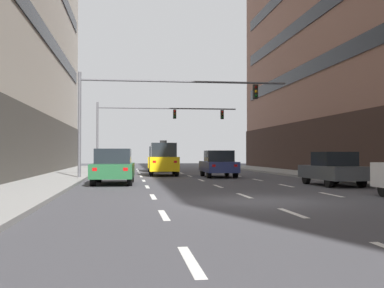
% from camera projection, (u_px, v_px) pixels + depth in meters
% --- Properties ---
extents(ground_plane, '(120.00, 120.00, 0.00)m').
position_uv_depth(ground_plane, '(260.00, 201.00, 14.99)').
color(ground_plane, '#424247').
extents(lane_stripe_l1_s2, '(0.16, 2.00, 0.01)m').
position_uv_depth(lane_stripe_l1_s2, '(190.00, 261.00, 6.64)').
color(lane_stripe_l1_s2, silver).
rests_on(lane_stripe_l1_s2, ground).
extents(lane_stripe_l1_s3, '(0.16, 2.00, 0.01)m').
position_uv_depth(lane_stripe_l1_s3, '(164.00, 215.00, 11.60)').
color(lane_stripe_l1_s3, silver).
rests_on(lane_stripe_l1_s3, ground).
extents(lane_stripe_l1_s4, '(0.16, 2.00, 0.01)m').
position_uv_depth(lane_stripe_l1_s4, '(153.00, 197.00, 16.55)').
color(lane_stripe_l1_s4, silver).
rests_on(lane_stripe_l1_s4, ground).
extents(lane_stripe_l1_s5, '(0.16, 2.00, 0.01)m').
position_uv_depth(lane_stripe_l1_s5, '(147.00, 187.00, 21.51)').
color(lane_stripe_l1_s5, silver).
rests_on(lane_stripe_l1_s5, ground).
extents(lane_stripe_l1_s6, '(0.16, 2.00, 0.01)m').
position_uv_depth(lane_stripe_l1_s6, '(144.00, 181.00, 26.46)').
color(lane_stripe_l1_s6, silver).
rests_on(lane_stripe_l1_s6, ground).
extents(lane_stripe_l1_s7, '(0.16, 2.00, 0.01)m').
position_uv_depth(lane_stripe_l1_s7, '(141.00, 176.00, 31.42)').
color(lane_stripe_l1_s7, silver).
rests_on(lane_stripe_l1_s7, ground).
extents(lane_stripe_l1_s8, '(0.16, 2.00, 0.01)m').
position_uv_depth(lane_stripe_l1_s8, '(139.00, 173.00, 36.38)').
color(lane_stripe_l1_s8, silver).
rests_on(lane_stripe_l1_s8, ground).
extents(lane_stripe_l1_s9, '(0.16, 2.00, 0.01)m').
position_uv_depth(lane_stripe_l1_s9, '(138.00, 171.00, 41.33)').
color(lane_stripe_l1_s9, silver).
rests_on(lane_stripe_l1_s9, ground).
extents(lane_stripe_l1_s10, '(0.16, 2.00, 0.01)m').
position_uv_depth(lane_stripe_l1_s10, '(137.00, 169.00, 46.29)').
color(lane_stripe_l1_s10, silver).
rests_on(lane_stripe_l1_s10, ground).
extents(lane_stripe_l2_s3, '(0.16, 2.00, 0.01)m').
position_uv_depth(lane_stripe_l2_s3, '(292.00, 213.00, 12.01)').
color(lane_stripe_l2_s3, silver).
rests_on(lane_stripe_l2_s3, ground).
extents(lane_stripe_l2_s4, '(0.16, 2.00, 0.01)m').
position_uv_depth(lane_stripe_l2_s4, '(244.00, 196.00, 16.97)').
color(lane_stripe_l2_s4, silver).
rests_on(lane_stripe_l2_s4, ground).
extents(lane_stripe_l2_s5, '(0.16, 2.00, 0.01)m').
position_uv_depth(lane_stripe_l2_s5, '(218.00, 186.00, 21.92)').
color(lane_stripe_l2_s5, silver).
rests_on(lane_stripe_l2_s5, ground).
extents(lane_stripe_l2_s6, '(0.16, 2.00, 0.01)m').
position_uv_depth(lane_stripe_l2_s6, '(201.00, 180.00, 26.88)').
color(lane_stripe_l2_s6, silver).
rests_on(lane_stripe_l2_s6, ground).
extents(lane_stripe_l2_s7, '(0.16, 2.00, 0.01)m').
position_uv_depth(lane_stripe_l2_s7, '(190.00, 176.00, 31.84)').
color(lane_stripe_l2_s7, silver).
rests_on(lane_stripe_l2_s7, ground).
extents(lane_stripe_l2_s8, '(0.16, 2.00, 0.01)m').
position_uv_depth(lane_stripe_l2_s8, '(182.00, 173.00, 36.79)').
color(lane_stripe_l2_s8, silver).
rests_on(lane_stripe_l2_s8, ground).
extents(lane_stripe_l2_s9, '(0.16, 2.00, 0.01)m').
position_uv_depth(lane_stripe_l2_s9, '(175.00, 171.00, 41.75)').
color(lane_stripe_l2_s9, silver).
rests_on(lane_stripe_l2_s9, ground).
extents(lane_stripe_l2_s10, '(0.16, 2.00, 0.01)m').
position_uv_depth(lane_stripe_l2_s10, '(170.00, 169.00, 46.70)').
color(lane_stripe_l2_s10, silver).
rests_on(lane_stripe_l2_s10, ground).
extents(lane_stripe_l3_s4, '(0.16, 2.00, 0.01)m').
position_uv_depth(lane_stripe_l3_s4, '(331.00, 195.00, 17.38)').
color(lane_stripe_l3_s4, silver).
rests_on(lane_stripe_l3_s4, ground).
extents(lane_stripe_l3_s5, '(0.16, 2.00, 0.01)m').
position_uv_depth(lane_stripe_l3_s5, '(286.00, 186.00, 22.34)').
color(lane_stripe_l3_s5, silver).
rests_on(lane_stripe_l3_s5, ground).
extents(lane_stripe_l3_s6, '(0.16, 2.00, 0.01)m').
position_uv_depth(lane_stripe_l3_s6, '(257.00, 180.00, 27.30)').
color(lane_stripe_l3_s6, silver).
rests_on(lane_stripe_l3_s6, ground).
extents(lane_stripe_l3_s7, '(0.16, 2.00, 0.01)m').
position_uv_depth(lane_stripe_l3_s7, '(237.00, 176.00, 32.25)').
color(lane_stripe_l3_s7, silver).
rests_on(lane_stripe_l3_s7, ground).
extents(lane_stripe_l3_s8, '(0.16, 2.00, 0.01)m').
position_uv_depth(lane_stripe_l3_s8, '(223.00, 173.00, 37.21)').
color(lane_stripe_l3_s8, silver).
rests_on(lane_stripe_l3_s8, ground).
extents(lane_stripe_l3_s9, '(0.16, 2.00, 0.01)m').
position_uv_depth(lane_stripe_l3_s9, '(212.00, 171.00, 42.16)').
color(lane_stripe_l3_s9, silver).
rests_on(lane_stripe_l3_s9, ground).
extents(lane_stripe_l3_s10, '(0.16, 2.00, 0.01)m').
position_uv_depth(lane_stripe_l3_s10, '(203.00, 169.00, 47.12)').
color(lane_stripe_l3_s10, silver).
rests_on(lane_stripe_l3_s10, ground).
extents(car_driving_0, '(1.92, 4.48, 1.67)m').
position_uv_depth(car_driving_0, '(218.00, 164.00, 30.55)').
color(car_driving_0, black).
rests_on(car_driving_0, ground).
extents(taxi_driving_1, '(2.01, 4.56, 2.37)m').
position_uv_depth(taxi_driving_1, '(163.00, 159.00, 32.79)').
color(taxi_driving_1, black).
rests_on(taxi_driving_1, ground).
extents(car_driving_2, '(2.07, 4.62, 1.71)m').
position_uv_depth(car_driving_2, '(113.00, 167.00, 23.39)').
color(car_driving_2, black).
rests_on(car_driving_2, ground).
extents(taxi_driving_3, '(1.95, 4.33, 2.24)m').
position_uv_depth(taxi_driving_3, '(159.00, 159.00, 40.66)').
color(taxi_driving_3, black).
rests_on(taxi_driving_3, ground).
extents(car_parked_2, '(1.84, 4.19, 1.55)m').
position_uv_depth(car_parked_2, '(333.00, 169.00, 22.34)').
color(car_parked_2, black).
rests_on(car_parked_2, ground).
extents(traffic_signal_0, '(12.16, 0.35, 5.99)m').
position_uv_depth(traffic_signal_0, '(151.00, 102.00, 28.12)').
color(traffic_signal_0, '#4C4C51').
rests_on(traffic_signal_0, sidewalk_left).
extents(traffic_signal_1, '(12.80, 0.35, 5.99)m').
position_uv_depth(traffic_signal_1, '(150.00, 120.00, 44.37)').
color(traffic_signal_1, '#4C4C51').
rests_on(traffic_signal_1, sidewalk_left).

